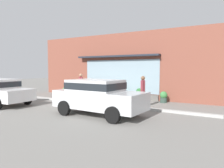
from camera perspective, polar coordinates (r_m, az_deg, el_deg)
The scene contains 14 objects.
ground_plane at distance 12.84m, azimuth -5.37°, elevation -5.19°, with size 60.00×60.00×0.00m, color gray.
curb_strip at distance 12.67m, azimuth -5.92°, elevation -5.04°, with size 14.00×0.24×0.12m, color #B2B2AD.
storefront at distance 15.34m, azimuth 1.70°, elevation 4.74°, with size 14.00×0.81×4.55m.
fire_hydrant at distance 14.58m, azimuth -7.26°, elevation -2.52°, with size 0.39×0.35×0.81m.
pedestrian_with_handbag at distance 15.20m, azimuth -8.35°, elevation 0.10°, with size 0.59×0.48×1.73m.
pedestrian_passerby at distance 11.51m, azimuth 8.25°, elevation -1.32°, with size 0.28×0.48×1.68m.
parked_car_silver at distance 9.52m, azimuth -3.80°, elevation -2.94°, with size 4.21×2.06×1.58m.
potted_plant_window_left at distance 17.25m, azimuth -9.52°, elevation -1.48°, with size 0.37×0.37×0.74m.
potted_plant_window_center at distance 16.00m, azimuth -6.08°, elevation -1.69°, with size 0.60×0.60×0.84m.
potted_plant_trailing_edge at distance 18.05m, azimuth -12.60°, elevation -1.72°, with size 0.25×0.25×0.54m.
potted_plant_near_hydrant at distance 13.41m, azimuth 13.61°, elevation -3.36°, with size 0.45×0.45×0.69m.
potted_plant_corner_tall at distance 14.27m, azimuth 7.28°, elevation -2.68°, with size 0.46×0.46×0.78m.
potted_plant_doorstep at distance 15.28m, azimuth -2.23°, elevation -1.79°, with size 0.29×0.29×1.05m.
potted_plant_by_entrance at distance 14.48m, azimuth 2.37°, elevation -2.28°, with size 0.59×0.59×0.85m.
Camera 1 is at (7.55, -10.17, 2.08)m, focal length 34.24 mm.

